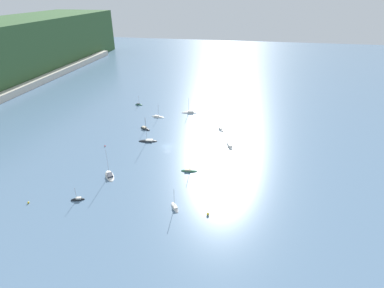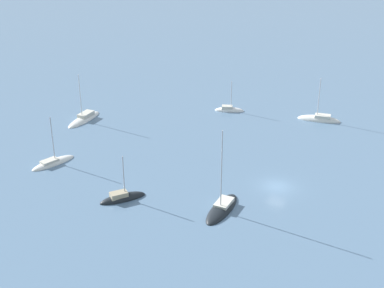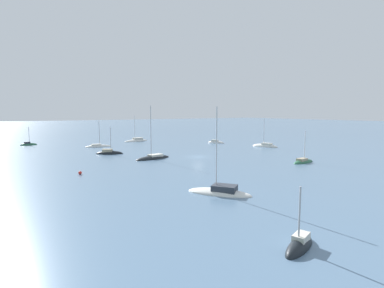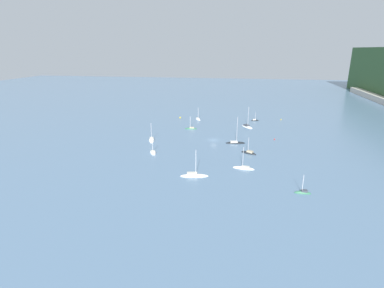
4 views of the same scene
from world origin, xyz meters
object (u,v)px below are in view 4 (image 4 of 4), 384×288
at_px(sailboat_2, 244,168).
at_px(sailboat_7, 152,140).
at_px(sailboat_3, 194,176).
at_px(mooring_buoy_0, 281,120).
at_px(sailboat_8, 235,143).
at_px(sailboat_9, 303,193).
at_px(sailboat_10, 255,121).
at_px(mooring_buoy_2, 180,118).
at_px(sailboat_1, 247,127).
at_px(sailboat_0, 249,153).
at_px(sailboat_6, 191,129).
at_px(sailboat_5, 153,153).
at_px(sailboat_4, 198,119).
at_px(mooring_buoy_1, 274,139).

relative_size(sailboat_2, sailboat_7, 0.92).
xyz_separation_m(sailboat_3, mooring_buoy_0, (-86.76, 35.78, 0.18)).
bearing_deg(sailboat_8, sailboat_9, -74.96).
xyz_separation_m(sailboat_10, mooring_buoy_2, (0.72, -42.95, 0.34)).
bearing_deg(mooring_buoy_0, sailboat_1, -44.21).
relative_size(sailboat_0, sailboat_6, 1.02).
bearing_deg(mooring_buoy_0, sailboat_10, -72.70).
relative_size(sailboat_2, sailboat_9, 1.31).
height_order(sailboat_2, sailboat_7, sailboat_7).
xyz_separation_m(sailboat_0, sailboat_5, (5.90, -36.80, -0.02)).
relative_size(sailboat_9, mooring_buoy_0, 10.41).
distance_m(sailboat_8, sailboat_10, 45.57).
height_order(sailboat_3, sailboat_9, sailboat_3).
xyz_separation_m(sailboat_7, sailboat_10, (-46.84, 46.02, 0.00)).
relative_size(sailboat_5, sailboat_9, 1.06).
height_order(sailboat_2, sailboat_10, sailboat_2).
xyz_separation_m(sailboat_2, sailboat_4, (-70.75, -26.61, 0.03)).
distance_m(sailboat_0, sailboat_9, 34.90).
distance_m(sailboat_10, mooring_buoy_1, 37.17).
height_order(sailboat_1, sailboat_5, sailboat_1).
distance_m(sailboat_3, mooring_buoy_1, 54.04).
height_order(sailboat_4, sailboat_7, sailboat_7).
distance_m(sailboat_2, sailboat_3, 18.04).
distance_m(sailboat_6, mooring_buoy_2, 25.39).
bearing_deg(mooring_buoy_2, sailboat_4, 82.24).
height_order(sailboat_5, sailboat_6, sailboat_6).
relative_size(sailboat_6, sailboat_9, 1.12).
xyz_separation_m(sailboat_4, sailboat_7, (44.65, -13.87, -0.02)).
relative_size(sailboat_9, mooring_buoy_2, 7.41).
bearing_deg(sailboat_0, sailboat_1, -60.42).
bearing_deg(sailboat_7, sailboat_4, 144.39).
relative_size(sailboat_3, sailboat_6, 1.36).
bearing_deg(sailboat_9, mooring_buoy_1, -86.34).
height_order(sailboat_9, mooring_buoy_2, sailboat_9).
relative_size(sailboat_0, sailboat_10, 1.29).
xyz_separation_m(sailboat_9, sailboat_10, (-88.65, -10.95, -0.03)).
bearing_deg(sailboat_3, sailboat_10, 65.02).
bearing_deg(sailboat_1, sailboat_10, 128.63).
height_order(sailboat_2, sailboat_5, sailboat_2).
height_order(sailboat_4, sailboat_5, sailboat_4).
height_order(sailboat_5, sailboat_9, sailboat_5).
distance_m(sailboat_0, sailboat_4, 61.72).
height_order(sailboat_4, sailboat_10, sailboat_4).
xyz_separation_m(sailboat_7, sailboat_9, (41.81, 56.97, 0.03)).
relative_size(sailboat_4, mooring_buoy_2, 8.81).
xyz_separation_m(sailboat_1, sailboat_3, (67.17, -16.73, -0.01)).
height_order(mooring_buoy_0, mooring_buoy_2, mooring_buoy_2).
bearing_deg(sailboat_5, sailboat_9, -145.60).
bearing_deg(sailboat_1, sailboat_7, -87.98).
distance_m(sailboat_1, sailboat_7, 52.48).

